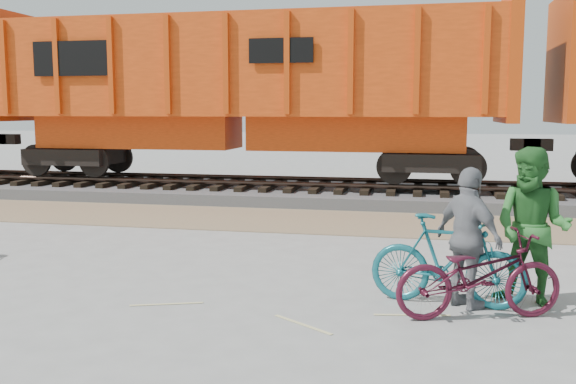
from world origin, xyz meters
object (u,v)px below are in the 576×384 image
bicycle_teal (447,260)px  person_man (532,228)px  bicycle_maroon (479,275)px  hopper_car_center (243,88)px  person_woman (469,238)px

bicycle_teal → person_man: bearing=-69.8°
bicycle_maroon → hopper_car_center: bearing=12.4°
person_woman → person_man: bearing=-114.0°
hopper_car_center → bicycle_teal: hopper_car_center is taller
bicycle_teal → bicycle_maroon: 0.56m
bicycle_teal → person_woman: size_ratio=1.10×
person_man → bicycle_teal: bearing=-140.2°
person_man → person_woman: person_man is taller
hopper_car_center → bicycle_teal: bearing=-60.3°
hopper_car_center → bicycle_teal: (5.19, -9.11, -2.44)m
bicycle_teal → bicycle_maroon: bearing=-133.9°
bicycle_teal → person_woman: bearing=-91.6°
bicycle_maroon → person_man: 1.04m
hopper_car_center → person_man: 11.03m
bicycle_teal → person_man: 1.10m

